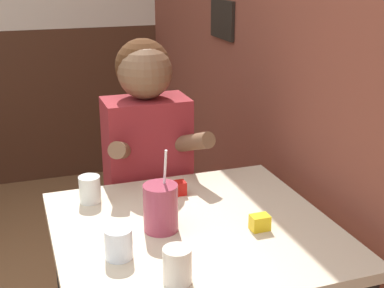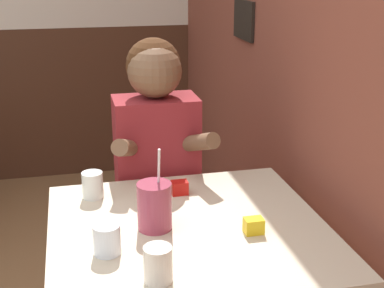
{
  "view_description": "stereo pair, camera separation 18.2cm",
  "coord_description": "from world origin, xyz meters",
  "views": [
    {
      "loc": [
        0.33,
        -1.15,
        1.56
      ],
      "look_at": [
        0.89,
        0.48,
        0.96
      ],
      "focal_mm": 50.0,
      "sensor_mm": 36.0,
      "label": 1
    },
    {
      "loc": [
        0.5,
        -1.2,
        1.56
      ],
      "look_at": [
        0.89,
        0.48,
        0.96
      ],
      "focal_mm": 50.0,
      "sensor_mm": 36.0,
      "label": 2
    }
  ],
  "objects": [
    {
      "name": "brick_wall_right",
      "position": [
        1.41,
        1.35,
        1.35
      ],
      "size": [
        0.08,
        4.71,
        2.7
      ],
      "color": "brown",
      "rests_on": "ground_plane"
    },
    {
      "name": "main_table",
      "position": [
        0.84,
        0.31,
        0.67
      ],
      "size": [
        0.89,
        0.85,
        0.74
      ],
      "color": "beige",
      "rests_on": "ground_plane"
    },
    {
      "name": "person_seated",
      "position": [
        0.83,
        0.87,
        0.68
      ],
      "size": [
        0.42,
        0.41,
        1.27
      ],
      "color": "maroon",
      "rests_on": "ground_plane"
    },
    {
      "name": "glass_center",
      "position": [
        0.55,
        0.61,
        0.79
      ],
      "size": [
        0.08,
        0.08,
        0.1
      ],
      "color": "silver",
      "rests_on": "main_table"
    },
    {
      "name": "condiment_mustard",
      "position": [
        1.03,
        0.22,
        0.77
      ],
      "size": [
        0.06,
        0.04,
        0.05
      ],
      "color": "yellow",
      "rests_on": "main_table"
    },
    {
      "name": "glass_far_side",
      "position": [
        0.69,
        0.03,
        0.79
      ],
      "size": [
        0.08,
        0.08,
        0.1
      ],
      "color": "silver",
      "rests_on": "main_table"
    },
    {
      "name": "cocktail_pitcher",
      "position": [
        0.73,
        0.33,
        0.82
      ],
      "size": [
        0.11,
        0.11,
        0.27
      ],
      "color": "#99384C",
      "rests_on": "main_table"
    },
    {
      "name": "condiment_ketchup",
      "position": [
        0.86,
        0.57,
        0.77
      ],
      "size": [
        0.06,
        0.04,
        0.05
      ],
      "color": "#B7140F",
      "rests_on": "main_table"
    },
    {
      "name": "glass_near_pitcher",
      "position": [
        0.57,
        0.2,
        0.79
      ],
      "size": [
        0.08,
        0.08,
        0.09
      ],
      "color": "silver",
      "rests_on": "main_table"
    }
  ]
}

